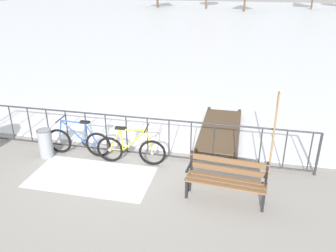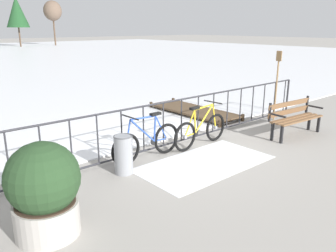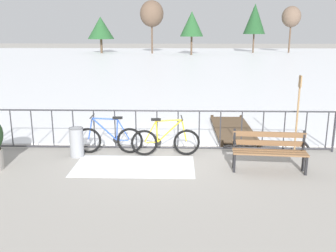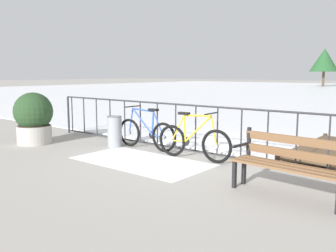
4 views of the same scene
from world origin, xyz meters
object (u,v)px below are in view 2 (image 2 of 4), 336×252
Objects in this scene: planter_with_shrub at (44,189)px; oar_upright at (277,81)px; trash_bin at (123,154)px; bicycle_near_railing at (201,130)px; bicycle_second at (147,142)px; park_bench at (294,115)px.

oar_upright is (7.25, 1.30, 0.50)m from planter_with_shrub.
planter_with_shrub is 2.10m from trash_bin.
trash_bin is (-2.17, -0.14, 0.00)m from bicycle_near_railing.
trash_bin is (1.84, 0.98, -0.27)m from planter_with_shrub.
oar_upright is (3.24, 0.18, 0.77)m from bicycle_near_railing.
park_bench is at bearing -15.98° from bicycle_second.
oar_upright is at bearing 3.34° from trash_bin.
bicycle_near_railing is at bearing 15.58° from planter_with_shrub.
planter_with_shrub is 1.73× the size of trash_bin.
bicycle_near_railing is 1.43m from bicycle_second.
trash_bin is 0.37× the size of oar_upright.
trash_bin is 5.48m from oar_upright.
planter_with_shrub is (-4.01, -1.12, 0.27)m from bicycle_near_railing.
bicycle_near_railing is at bearing -176.84° from oar_upright.
park_bench is (2.33, -0.94, 0.14)m from bicycle_near_railing.
oar_upright reaches higher than bicycle_second.
park_bench reaches higher than trash_bin.
bicycle_near_railing is 1.05× the size of park_bench.
bicycle_near_railing is 0.86× the size of oar_upright.
bicycle_second reaches higher than park_bench.
bicycle_near_railing is at bearing 3.60° from trash_bin.
planter_with_shrub is at bearing -164.42° from bicycle_near_railing.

